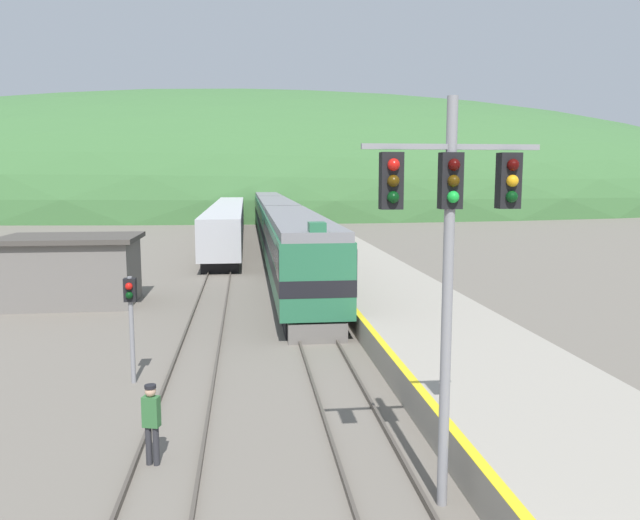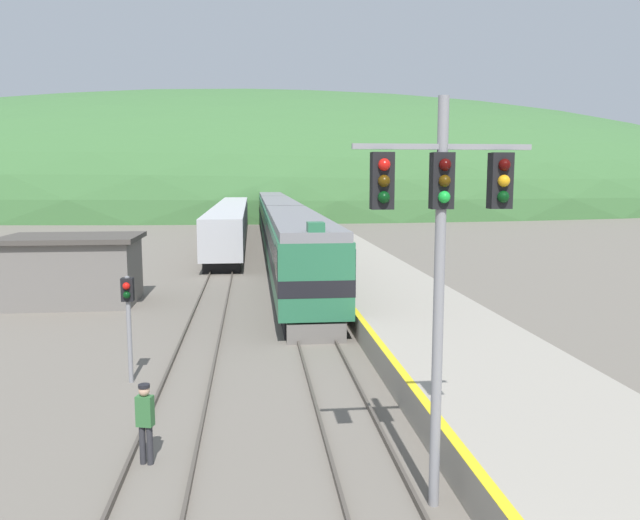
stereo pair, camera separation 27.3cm
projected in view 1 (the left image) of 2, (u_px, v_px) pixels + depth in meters
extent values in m
cube|color=#4C443D|center=(263.00, 229.00, 74.98)|extent=(0.08, 180.00, 0.16)
cube|color=#4C443D|center=(275.00, 229.00, 75.15)|extent=(0.08, 180.00, 0.16)
cube|color=#4C443D|center=(225.00, 229.00, 74.46)|extent=(0.08, 180.00, 0.16)
cube|color=#4C443D|center=(237.00, 229.00, 74.63)|extent=(0.08, 180.00, 0.16)
cube|color=#9E9689|center=(326.00, 242.00, 55.84)|extent=(5.62, 140.00, 0.94)
cube|color=yellow|center=(296.00, 237.00, 55.46)|extent=(0.24, 140.00, 0.01)
ellipsoid|color=#3D6B38|center=(258.00, 206.00, 134.43)|extent=(233.64, 105.14, 47.26)
cube|color=slate|center=(72.00, 273.00, 30.93)|extent=(6.07, 4.04, 3.19)
cube|color=#47423D|center=(70.00, 238.00, 30.70)|extent=(6.57, 4.54, 0.24)
cube|color=black|center=(296.00, 285.00, 34.29)|extent=(2.40, 20.36, 0.85)
cube|color=#286B47|center=(296.00, 250.00, 34.04)|extent=(2.93, 21.66, 3.01)
cube|color=black|center=(296.00, 254.00, 34.07)|extent=(2.96, 21.68, 0.66)
cube|color=black|center=(296.00, 238.00, 33.95)|extent=(2.95, 20.36, 0.90)
cube|color=slate|center=(295.00, 219.00, 33.81)|extent=(2.75, 21.66, 0.40)
cube|color=black|center=(315.00, 262.00, 24.40)|extent=(2.97, 2.20, 1.20)
cube|color=#286B47|center=(317.00, 227.00, 23.54)|extent=(0.64, 0.80, 0.36)
cube|color=slate|center=(318.00, 333.00, 23.84)|extent=(2.29, 0.40, 0.77)
cube|color=black|center=(276.00, 242.00, 56.53)|extent=(2.40, 20.42, 0.85)
cube|color=#286B47|center=(276.00, 221.00, 56.27)|extent=(2.93, 21.73, 3.01)
cube|color=black|center=(276.00, 223.00, 56.31)|extent=(2.96, 21.75, 0.66)
cube|color=black|center=(276.00, 214.00, 56.18)|extent=(2.95, 20.42, 0.90)
cube|color=slate|center=(276.00, 202.00, 56.05)|extent=(2.75, 21.73, 0.40)
cube|color=black|center=(267.00, 224.00, 78.80)|extent=(2.40, 20.42, 0.85)
cube|color=#286B47|center=(267.00, 208.00, 78.54)|extent=(2.93, 21.73, 3.01)
cube|color=black|center=(267.00, 210.00, 78.57)|extent=(2.96, 21.75, 0.66)
cube|color=black|center=(267.00, 203.00, 78.45)|extent=(2.95, 20.42, 0.90)
cube|color=slate|center=(267.00, 195.00, 78.31)|extent=(2.75, 21.73, 0.40)
cube|color=black|center=(263.00, 213.00, 101.07)|extent=(2.40, 20.42, 0.85)
cube|color=#286B47|center=(263.00, 201.00, 100.81)|extent=(2.93, 21.73, 3.01)
cube|color=black|center=(263.00, 203.00, 100.84)|extent=(2.96, 21.75, 0.66)
cube|color=black|center=(262.00, 197.00, 100.72)|extent=(2.95, 20.42, 0.90)
cube|color=slate|center=(262.00, 191.00, 100.58)|extent=(2.75, 21.73, 0.40)
cube|color=black|center=(228.00, 238.00, 60.94)|extent=(2.46, 41.03, 0.80)
cube|color=#BCBCC1|center=(228.00, 219.00, 60.69)|extent=(2.90, 42.74, 2.83)
cylinder|color=gray|center=(447.00, 309.00, 11.62)|extent=(0.20, 0.20, 7.76)
cube|color=gray|center=(451.00, 147.00, 11.22)|extent=(3.30, 0.10, 0.10)
cube|color=black|center=(391.00, 181.00, 11.18)|extent=(0.40, 0.28, 1.02)
sphere|color=red|center=(394.00, 165.00, 10.97)|extent=(0.22, 0.22, 0.22)
sphere|color=#412C05|center=(393.00, 181.00, 11.01)|extent=(0.22, 0.22, 0.22)
sphere|color=black|center=(393.00, 197.00, 11.04)|extent=(0.22, 0.22, 0.22)
cube|color=black|center=(450.00, 181.00, 11.30)|extent=(0.40, 0.28, 1.02)
sphere|color=#3C0504|center=(454.00, 165.00, 11.10)|extent=(0.22, 0.22, 0.22)
sphere|color=#412C05|center=(454.00, 181.00, 11.13)|extent=(0.22, 0.22, 0.22)
sphere|color=green|center=(453.00, 197.00, 11.17)|extent=(0.22, 0.22, 0.22)
cube|color=black|center=(508.00, 181.00, 11.43)|extent=(0.40, 0.28, 1.02)
sphere|color=#3C0504|center=(513.00, 165.00, 11.22)|extent=(0.22, 0.22, 0.22)
sphere|color=orange|center=(512.00, 181.00, 11.26)|extent=(0.22, 0.22, 0.22)
sphere|color=black|center=(512.00, 197.00, 11.30)|extent=(0.22, 0.22, 0.22)
cylinder|color=gray|center=(132.00, 330.00, 19.05)|extent=(0.14, 0.14, 3.33)
cube|color=black|center=(130.00, 290.00, 18.88)|extent=(0.36, 0.28, 0.71)
sphere|color=red|center=(129.00, 286.00, 18.69)|extent=(0.22, 0.22, 0.22)
sphere|color=black|center=(129.00, 295.00, 18.73)|extent=(0.22, 0.22, 0.22)
cylinder|color=#2D2D33|center=(149.00, 445.00, 13.76)|extent=(0.14, 0.14, 0.89)
cylinder|color=#2D2D33|center=(156.00, 446.00, 13.73)|extent=(0.14, 0.14, 0.89)
cube|color=#336B38|center=(151.00, 412.00, 13.64)|extent=(0.41, 0.31, 0.68)
sphere|color=tan|center=(150.00, 391.00, 13.58)|extent=(0.24, 0.24, 0.24)
cylinder|color=black|center=(150.00, 386.00, 13.56)|extent=(0.25, 0.25, 0.07)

